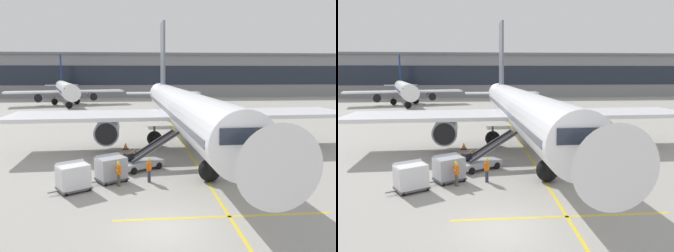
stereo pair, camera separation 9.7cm
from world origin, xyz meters
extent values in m
plane|color=#9E9B93|center=(0.00, 0.00, 0.00)|extent=(600.00, 600.00, 0.00)
cylinder|color=white|center=(3.46, 17.61, 4.03)|extent=(5.22, 34.67, 3.80)
cube|color=slate|center=(3.46, 17.61, 4.03)|extent=(5.20, 33.29, 0.46)
cone|color=white|center=(4.25, -1.55, 4.03)|extent=(3.77, 3.95, 3.61)
cone|color=white|center=(2.63, 37.90, 4.31)|extent=(3.48, 6.21, 3.23)
cube|color=white|center=(-5.53, 18.10, 3.46)|extent=(16.68, 7.58, 0.36)
cylinder|color=#93969E|center=(-4.19, 17.46, 2.10)|extent=(2.54, 4.58, 2.36)
cylinder|color=black|center=(-4.09, 15.17, 2.10)|extent=(2.01, 0.20, 2.00)
cube|color=white|center=(12.38, 18.84, 3.46)|extent=(16.68, 7.58, 0.36)
cylinder|color=#93969E|center=(11.09, 18.09, 2.10)|extent=(2.54, 4.58, 2.36)
cylinder|color=black|center=(11.19, 15.80, 2.10)|extent=(2.01, 0.20, 2.00)
cube|color=slate|center=(2.69, 36.38, 9.97)|extent=(0.45, 4.15, 10.36)
cube|color=white|center=(2.70, 36.08, 4.60)|extent=(11.26, 3.22, 0.20)
cube|color=#1E2633|center=(4.14, 1.11, 4.60)|extent=(2.73, 1.82, 0.84)
cylinder|color=#47474C|center=(3.89, 7.25, 1.47)|extent=(0.22, 0.22, 1.32)
sphere|color=black|center=(3.89, 7.25, 0.81)|extent=(1.62, 1.62, 1.62)
cylinder|color=#47474C|center=(0.54, 19.21, 1.47)|extent=(0.22, 0.22, 1.32)
sphere|color=black|center=(0.54, 19.21, 0.81)|extent=(1.62, 1.62, 1.62)
cylinder|color=#47474C|center=(6.24, 19.45, 1.47)|extent=(0.22, 0.22, 1.32)
sphere|color=black|center=(6.24, 19.45, 0.81)|extent=(1.62, 1.62, 1.62)
cube|color=#A3A8B2|center=(-0.95, 10.60, 0.50)|extent=(3.72, 3.19, 0.44)
cube|color=black|center=(-1.93, 10.39, 1.07)|extent=(0.81, 0.80, 0.70)
cylinder|color=#333338|center=(-1.36, 10.76, 1.12)|extent=(0.08, 0.08, 0.80)
cube|color=#A3A8B2|center=(0.08, 11.27, 1.68)|extent=(4.59, 3.42, 2.07)
cube|color=black|center=(0.08, 11.27, 1.77)|extent=(4.40, 3.23, 1.92)
cube|color=#333338|center=(0.32, 10.90, 1.80)|extent=(4.08, 2.68, 2.10)
cube|color=#333338|center=(-0.16, 11.63, 1.80)|extent=(4.08, 2.68, 2.10)
cylinder|color=black|center=(0.45, 10.63, 0.28)|extent=(0.58, 0.47, 0.56)
cylinder|color=black|center=(-0.35, 11.86, 0.28)|extent=(0.58, 0.47, 0.56)
cylinder|color=black|center=(-1.54, 9.33, 0.28)|extent=(0.58, 0.47, 0.56)
cylinder|color=black|center=(-2.35, 10.57, 0.28)|extent=(0.58, 0.47, 0.56)
cube|color=#515156|center=(-3.09, 7.79, 0.21)|extent=(2.54, 2.40, 0.12)
cylinder|color=#4C4C51|center=(-4.25, 7.10, 0.20)|extent=(0.64, 0.42, 0.07)
cube|color=#9EA3AD|center=(-3.09, 7.79, 1.02)|extent=(2.40, 2.26, 1.50)
cube|color=#9EA3AD|center=(-3.30, 8.15, 1.54)|extent=(2.01, 1.65, 0.74)
cube|color=silver|center=(-3.92, 7.30, 1.02)|extent=(0.77, 1.25, 1.38)
sphere|color=black|center=(-4.13, 7.97, 0.15)|extent=(0.30, 0.30, 0.30)
sphere|color=black|center=(-3.43, 6.80, 0.15)|extent=(0.30, 0.30, 0.30)
sphere|color=black|center=(-2.75, 8.79, 0.15)|extent=(0.30, 0.30, 0.30)
sphere|color=black|center=(-2.05, 7.62, 0.15)|extent=(0.30, 0.30, 0.30)
cube|color=#515156|center=(-5.41, 6.05, 0.21)|extent=(2.54, 2.40, 0.12)
cylinder|color=#4C4C51|center=(-6.57, 5.36, 0.20)|extent=(0.64, 0.42, 0.07)
cube|color=silver|center=(-5.41, 6.05, 1.02)|extent=(2.40, 2.26, 1.50)
cube|color=silver|center=(-5.62, 6.41, 1.54)|extent=(2.01, 1.65, 0.74)
cube|color=silver|center=(-6.24, 5.56, 1.02)|extent=(0.77, 1.25, 1.38)
sphere|color=black|center=(-6.45, 6.23, 0.15)|extent=(0.30, 0.30, 0.30)
sphere|color=black|center=(-5.75, 5.06, 0.15)|extent=(0.30, 0.30, 0.30)
sphere|color=black|center=(-5.07, 7.05, 0.15)|extent=(0.30, 0.30, 0.30)
sphere|color=black|center=(-4.38, 5.88, 0.15)|extent=(0.30, 0.30, 0.30)
cylinder|color=#514C42|center=(-2.47, 6.66, 0.43)|extent=(0.15, 0.15, 0.86)
cylinder|color=#514C42|center=(-2.55, 6.82, 0.43)|extent=(0.15, 0.15, 0.86)
cube|color=orange|center=(-2.51, 6.74, 1.15)|extent=(0.39, 0.45, 0.58)
cube|color=white|center=(-2.62, 6.68, 1.15)|extent=(0.17, 0.31, 0.08)
sphere|color=beige|center=(-2.51, 6.74, 1.56)|extent=(0.21, 0.21, 0.21)
sphere|color=yellow|center=(-2.51, 6.74, 1.63)|extent=(0.23, 0.23, 0.23)
cylinder|color=orange|center=(-2.40, 6.53, 1.10)|extent=(0.09, 0.09, 0.56)
cylinder|color=orange|center=(-2.62, 6.95, 1.10)|extent=(0.09, 0.09, 0.56)
cylinder|color=#333847|center=(-0.46, 7.36, 0.43)|extent=(0.15, 0.15, 0.86)
cylinder|color=#333847|center=(-0.37, 7.52, 0.43)|extent=(0.15, 0.15, 0.86)
cube|color=orange|center=(-0.41, 7.44, 1.15)|extent=(0.39, 0.45, 0.58)
cube|color=white|center=(-0.52, 7.50, 1.15)|extent=(0.17, 0.31, 0.08)
sphere|color=#9E7051|center=(-0.41, 7.44, 1.56)|extent=(0.21, 0.21, 0.21)
sphere|color=yellow|center=(-0.41, 7.44, 1.63)|extent=(0.23, 0.23, 0.23)
cylinder|color=orange|center=(-0.53, 7.23, 1.10)|extent=(0.09, 0.09, 0.56)
cylinder|color=orange|center=(-0.30, 7.65, 1.10)|extent=(0.09, 0.09, 0.56)
cube|color=black|center=(-2.46, 18.06, 0.03)|extent=(0.58, 0.58, 0.05)
cone|color=orange|center=(-2.46, 18.06, 0.35)|extent=(0.46, 0.46, 0.61)
cylinder|color=white|center=(-2.46, 18.06, 0.39)|extent=(0.25, 0.25, 0.07)
cube|color=black|center=(-2.72, 14.72, 0.03)|extent=(0.53, 0.53, 0.05)
cone|color=orange|center=(-2.72, 14.72, 0.33)|extent=(0.42, 0.42, 0.55)
cylinder|color=white|center=(-2.72, 14.72, 0.35)|extent=(0.23, 0.23, 0.07)
cube|color=black|center=(-1.73, 15.76, 0.03)|extent=(0.53, 0.53, 0.05)
cone|color=orange|center=(-1.73, 15.76, 0.33)|extent=(0.42, 0.42, 0.56)
cylinder|color=white|center=(-1.73, 15.76, 0.36)|extent=(0.23, 0.23, 0.07)
cube|color=yellow|center=(3.73, 17.61, 0.00)|extent=(0.20, 110.00, 0.01)
cube|color=yellow|center=(3.46, 1.21, 0.00)|extent=(12.00, 0.20, 0.01)
cube|color=gray|center=(6.82, 99.00, 6.47)|extent=(149.04, 20.36, 12.95)
cube|color=#1E2633|center=(6.82, 88.77, 6.80)|extent=(144.57, 0.10, 5.83)
cube|color=slate|center=(6.82, 96.96, 13.30)|extent=(147.55, 17.30, 0.70)
cylinder|color=white|center=(-18.16, 66.14, 3.72)|extent=(10.62, 26.86, 3.45)
cube|color=navy|center=(-18.16, 66.14, 3.72)|extent=(10.36, 25.84, 0.41)
cone|color=white|center=(-14.05, 51.51, 3.72)|extent=(4.09, 4.20, 3.27)
cone|color=white|center=(-22.56, 81.76, 3.98)|extent=(4.31, 6.10, 2.93)
cube|color=white|center=(-25.17, 64.87, 3.20)|extent=(13.78, 8.65, 0.36)
cylinder|color=#93969E|center=(-24.17, 64.59, 1.95)|extent=(3.01, 3.95, 2.14)
cylinder|color=black|center=(-23.68, 62.85, 1.95)|extent=(1.78, 0.61, 1.82)
cube|color=white|center=(-11.52, 68.71, 3.20)|extent=(13.78, 8.65, 0.36)
cylinder|color=#93969E|center=(-12.23, 67.95, 1.95)|extent=(3.01, 3.95, 2.14)
cylinder|color=black|center=(-11.74, 66.21, 1.95)|extent=(1.78, 0.61, 1.82)
cube|color=navy|center=(-22.18, 80.43, 8.45)|extent=(1.15, 3.19, 8.08)
cube|color=white|center=(-22.11, 80.16, 4.24)|extent=(8.96, 4.43, 0.20)
cube|color=#1E2633|center=(-14.70, 53.84, 4.24)|extent=(2.74, 2.15, 0.76)
cylinder|color=#47474C|center=(-15.97, 58.36, 1.38)|extent=(0.22, 0.22, 1.24)
sphere|color=black|center=(-15.97, 58.36, 0.76)|extent=(1.52, 1.52, 1.52)
cylinder|color=#47474C|center=(-21.01, 66.73, 1.38)|extent=(0.22, 0.22, 1.24)
sphere|color=black|center=(-21.01, 66.73, 0.76)|extent=(1.52, 1.52, 1.52)
cylinder|color=#47474C|center=(-16.04, 68.13, 1.38)|extent=(0.22, 0.22, 1.24)
sphere|color=black|center=(-16.04, 68.13, 0.76)|extent=(1.52, 1.52, 1.52)
camera|label=1|loc=(-1.11, -15.66, 7.72)|focal=36.07mm
camera|label=2|loc=(-1.01, -15.67, 7.72)|focal=36.07mm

